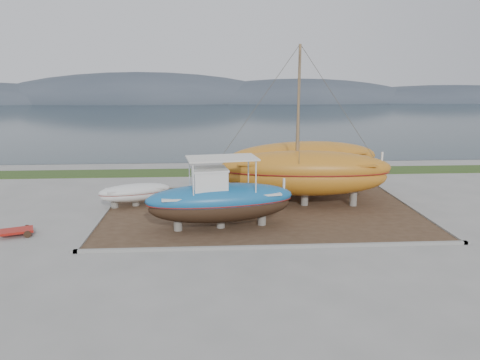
{
  "coord_description": "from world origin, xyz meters",
  "views": [
    {
      "loc": [
        -2.91,
        -22.43,
        7.83
      ],
      "look_at": [
        -1.26,
        4.0,
        1.92
      ],
      "focal_mm": 35.0,
      "sensor_mm": 36.0,
      "label": 1
    }
  ],
  "objects_px": {
    "blue_caique": "(220,193)",
    "white_dinghy": "(135,195)",
    "orange_sailboat": "(307,127)",
    "orange_bare_hull": "(303,168)",
    "red_trailer": "(17,233)"
  },
  "relations": [
    {
      "from": "white_dinghy",
      "to": "orange_bare_hull",
      "type": "relative_size",
      "value": 0.42
    },
    {
      "from": "white_dinghy",
      "to": "orange_sailboat",
      "type": "relative_size",
      "value": 0.42
    },
    {
      "from": "orange_bare_hull",
      "to": "white_dinghy",
      "type": "bearing_deg",
      "value": -176.63
    },
    {
      "from": "blue_caique",
      "to": "red_trailer",
      "type": "distance_m",
      "value": 10.38
    },
    {
      "from": "blue_caique",
      "to": "red_trailer",
      "type": "height_order",
      "value": "blue_caique"
    },
    {
      "from": "orange_bare_hull",
      "to": "red_trailer",
      "type": "height_order",
      "value": "orange_bare_hull"
    },
    {
      "from": "orange_sailboat",
      "to": "orange_bare_hull",
      "type": "xyz_separation_m",
      "value": [
        0.45,
        2.98,
        -3.07
      ]
    },
    {
      "from": "orange_bare_hull",
      "to": "red_trailer",
      "type": "bearing_deg",
      "value": -163.98
    },
    {
      "from": "red_trailer",
      "to": "white_dinghy",
      "type": "bearing_deg",
      "value": 23.78
    },
    {
      "from": "blue_caique",
      "to": "orange_bare_hull",
      "type": "height_order",
      "value": "blue_caique"
    },
    {
      "from": "white_dinghy",
      "to": "red_trailer",
      "type": "distance_m",
      "value": 7.23
    },
    {
      "from": "blue_caique",
      "to": "white_dinghy",
      "type": "distance_m",
      "value": 6.97
    },
    {
      "from": "orange_bare_hull",
      "to": "orange_sailboat",
      "type": "bearing_deg",
      "value": -107.92
    },
    {
      "from": "blue_caique",
      "to": "orange_sailboat",
      "type": "bearing_deg",
      "value": 29.03
    },
    {
      "from": "blue_caique",
      "to": "white_dinghy",
      "type": "height_order",
      "value": "blue_caique"
    }
  ]
}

